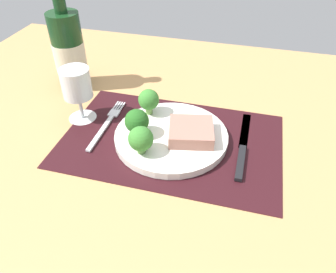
% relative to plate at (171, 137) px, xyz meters
% --- Properties ---
extents(ground_plane, '(1.40, 1.10, 0.03)m').
position_rel_plate_xyz_m(ground_plane, '(0.00, 0.00, -0.03)').
color(ground_plane, tan).
extents(placemat, '(0.47, 0.31, 0.00)m').
position_rel_plate_xyz_m(placemat, '(0.00, 0.00, -0.01)').
color(placemat, black).
rests_on(placemat, ground_plane).
extents(plate, '(0.24, 0.24, 0.02)m').
position_rel_plate_xyz_m(plate, '(0.00, 0.00, 0.00)').
color(plate, silver).
rests_on(plate, placemat).
extents(steak, '(0.11, 0.11, 0.03)m').
position_rel_plate_xyz_m(steak, '(0.04, -0.00, 0.02)').
color(steak, '#9E6B5B').
rests_on(steak, plate).
extents(broccoli_center, '(0.05, 0.05, 0.06)m').
position_rel_plate_xyz_m(broccoli_center, '(-0.07, -0.02, 0.04)').
color(broccoli_center, '#5B8942').
rests_on(broccoli_center, plate).
extents(broccoli_near_fork, '(0.05, 0.05, 0.06)m').
position_rel_plate_xyz_m(broccoli_near_fork, '(-0.04, -0.07, 0.04)').
color(broccoli_near_fork, '#5B8942').
rests_on(broccoli_near_fork, plate).
extents(broccoli_back_left, '(0.05, 0.05, 0.06)m').
position_rel_plate_xyz_m(broccoli_back_left, '(-0.07, 0.06, 0.04)').
color(broccoli_back_left, '#6B994C').
rests_on(broccoli_back_left, plate).
extents(fork, '(0.02, 0.19, 0.01)m').
position_rel_plate_xyz_m(fork, '(-0.16, 0.01, -0.01)').
color(fork, silver).
rests_on(fork, placemat).
extents(knife, '(0.02, 0.23, 0.01)m').
position_rel_plate_xyz_m(knife, '(0.15, 0.01, -0.00)').
color(knife, black).
rests_on(knife, placemat).
extents(wine_bottle, '(0.08, 0.08, 0.29)m').
position_rel_plate_xyz_m(wine_bottle, '(-0.31, 0.16, 0.09)').
color(wine_bottle, '#143819').
rests_on(wine_bottle, ground_plane).
extents(wine_glass, '(0.07, 0.07, 0.13)m').
position_rel_plate_xyz_m(wine_glass, '(-0.22, 0.03, 0.07)').
color(wine_glass, silver).
rests_on(wine_glass, ground_plane).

